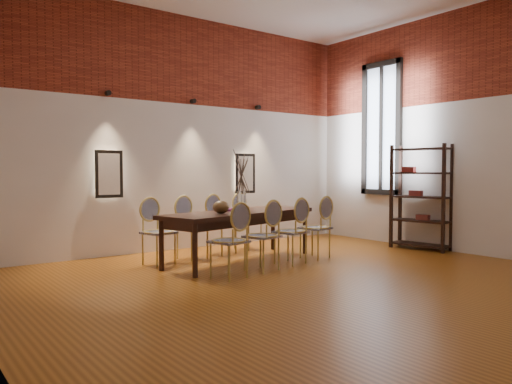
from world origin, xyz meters
TOP-DOWN VIEW (x-y plane):
  - floor at (0.00, 0.00)m, footprint 7.00×7.00m
  - wall_back at (0.00, 3.55)m, footprint 7.00×0.10m
  - wall_right at (3.55, 0.00)m, footprint 0.10×7.00m
  - brick_band_back at (0.00, 3.48)m, footprint 7.00×0.02m
  - brick_band_right at (3.48, 0.00)m, footprint 0.02×7.00m
  - niche_left at (-1.30, 3.45)m, footprint 0.36×0.06m
  - niche_right at (1.30, 3.45)m, footprint 0.36×0.06m
  - spot_fixture_left at (-1.30, 3.42)m, footprint 0.08×0.10m
  - spot_fixture_mid at (0.20, 3.42)m, footprint 0.08×0.10m
  - spot_fixture_right at (1.60, 3.42)m, footprint 0.08×0.10m
  - window_glass at (3.46, 2.00)m, footprint 0.02×0.78m
  - window_frame at (3.44, 2.00)m, footprint 0.08×0.90m
  - window_mullion at (3.44, 2.00)m, footprint 0.06×0.06m
  - dining_table at (0.13, 1.92)m, footprint 2.70×1.37m
  - chair_near_a at (-0.66, 1.03)m, footprint 0.53×0.53m
  - chair_near_b at (-0.03, 1.17)m, footprint 0.53×0.53m
  - chair_near_c at (0.60, 1.32)m, footprint 0.53×0.53m
  - chair_near_d at (1.23, 1.46)m, footprint 0.53×0.53m
  - chair_far_a at (-0.96, 2.39)m, footprint 0.53×0.53m
  - chair_far_b at (-0.34, 2.53)m, footprint 0.53×0.53m
  - chair_far_c at (0.29, 2.67)m, footprint 0.53×0.53m
  - chair_far_d at (0.92, 2.81)m, footprint 0.53×0.53m
  - vase at (0.16, 1.93)m, footprint 0.14×0.14m
  - dried_branches at (0.16, 1.93)m, footprint 0.50×0.50m
  - bowl at (-0.30, 1.77)m, footprint 0.24×0.24m
  - book at (0.09, 2.12)m, footprint 0.29×0.23m
  - shelving_rack at (3.28, 1.00)m, footprint 0.53×1.05m

SIDE VIEW (x-z plane):
  - floor at x=0.00m, z-range -0.02..0.00m
  - dining_table at x=0.13m, z-range 0.00..0.75m
  - chair_near_a at x=-0.66m, z-range 0.00..0.94m
  - chair_near_b at x=-0.03m, z-range 0.00..0.94m
  - chair_near_c at x=0.60m, z-range 0.00..0.94m
  - chair_near_d at x=1.23m, z-range 0.00..0.94m
  - chair_far_a at x=-0.96m, z-range 0.00..0.94m
  - chair_far_b at x=-0.34m, z-range 0.00..0.94m
  - chair_far_c at x=0.29m, z-range 0.00..0.94m
  - chair_far_d at x=0.92m, z-range 0.00..0.94m
  - book at x=0.09m, z-range 0.75..0.78m
  - bowl at x=-0.30m, z-range 0.75..0.93m
  - vase at x=0.16m, z-range 0.75..1.05m
  - shelving_rack at x=3.28m, z-range 0.00..1.80m
  - niche_left at x=-1.30m, z-range 0.97..1.63m
  - niche_right at x=1.30m, z-range 0.97..1.63m
  - dried_branches at x=0.16m, z-range 1.00..1.70m
  - wall_back at x=0.00m, z-range 0.00..4.00m
  - wall_right at x=3.55m, z-range 0.00..4.00m
  - window_glass at x=3.46m, z-range 0.96..3.34m
  - window_frame at x=3.44m, z-range 0.90..3.40m
  - window_mullion at x=3.44m, z-range 0.95..3.35m
  - spot_fixture_left at x=-1.30m, z-range 2.51..2.59m
  - spot_fixture_mid at x=0.20m, z-range 2.51..2.59m
  - spot_fixture_right at x=1.60m, z-range 2.51..2.59m
  - brick_band_back at x=0.00m, z-range 2.50..4.00m
  - brick_band_right at x=3.48m, z-range 2.50..4.00m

